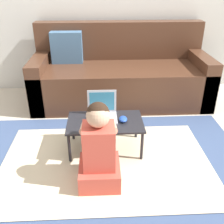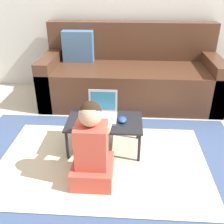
% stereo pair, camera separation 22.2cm
% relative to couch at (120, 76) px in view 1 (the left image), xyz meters
% --- Properties ---
extents(ground_plane, '(16.00, 16.00, 0.00)m').
position_rel_couch_xyz_m(ground_plane, '(-0.08, -1.03, -0.30)').
color(ground_plane, beige).
extents(area_rug, '(2.37, 1.53, 0.01)m').
position_rel_couch_xyz_m(area_rug, '(-0.21, -1.27, -0.30)').
color(area_rug, '#3D517A').
rests_on(area_rug, ground_plane).
extents(couch, '(2.02, 0.83, 0.89)m').
position_rel_couch_xyz_m(couch, '(0.00, 0.00, 0.00)').
color(couch, '#4C2D1E').
rests_on(couch, ground_plane).
extents(laptop_desk, '(0.64, 0.38, 0.28)m').
position_rel_couch_xyz_m(laptop_desk, '(-0.21, -1.06, -0.05)').
color(laptop_desk, black).
rests_on(laptop_desk, ground_plane).
extents(laptop, '(0.25, 0.22, 0.23)m').
position_rel_couch_xyz_m(laptop, '(-0.23, -1.01, 0.02)').
color(laptop, '#B7BCC6').
rests_on(laptop, laptop_desk).
extents(computer_mouse, '(0.07, 0.10, 0.04)m').
position_rel_couch_xyz_m(computer_mouse, '(-0.05, -1.07, -0.00)').
color(computer_mouse, '#234CB2').
rests_on(computer_mouse, laptop_desk).
extents(person_seated, '(0.30, 0.40, 0.65)m').
position_rel_couch_xyz_m(person_seated, '(-0.26, -1.47, -0.03)').
color(person_seated, '#CC4C3D').
rests_on(person_seated, ground_plane).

